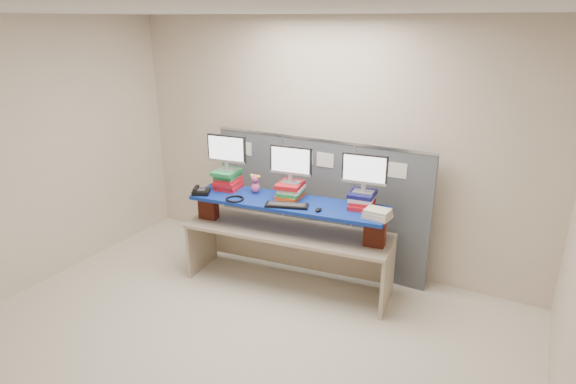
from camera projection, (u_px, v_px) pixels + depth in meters
The scene contains 18 objects.
room at pixel (223, 200), 3.80m from camera, with size 5.00×4.00×2.80m.
cubicle_partition at pixel (317, 203), 5.49m from camera, with size 2.60×0.06×1.53m.
desk at pixel (288, 241), 5.11m from camera, with size 2.24×0.88×0.66m.
brick_pier_left at pixel (208, 206), 5.29m from camera, with size 0.20×0.11×0.28m, color maroon.
brick_pier_right at pixel (375, 233), 4.64m from camera, with size 0.20×0.11×0.28m, color maroon.
blue_board at pixel (288, 203), 4.96m from camera, with size 2.06×0.51×0.04m, color navy.
book_stack_left at pixel (228, 179), 5.28m from camera, with size 0.29×0.33×0.21m.
book_stack_center at pixel (291, 190), 5.03m from camera, with size 0.31×0.34×0.16m.
book_stack_right at pixel (362, 200), 4.77m from camera, with size 0.28×0.34×0.16m.
monitor_left at pixel (227, 150), 5.18m from camera, with size 0.45×0.15×0.39m.
monitor_center at pixel (291, 162), 4.93m from camera, with size 0.45×0.15×0.39m.
monitor_right at pixel (365, 171), 4.66m from camera, with size 0.45×0.15×0.39m.
keyboard at pixel (287, 205), 4.81m from camera, with size 0.45×0.27×0.03m.
mouse at pixel (319, 210), 4.69m from camera, with size 0.05×0.10×0.03m, color black.
desk_phone at pixel (200, 191), 5.15m from camera, with size 0.23×0.22×0.08m.
headset at pixel (235, 199), 4.98m from camera, with size 0.19×0.19×0.02m, color black.
plush_toy at pixel (255, 183), 5.15m from camera, with size 0.12×0.09×0.21m.
binder_stack at pixel (377, 214), 4.52m from camera, with size 0.26×0.21×0.09m.
Camera 1 is at (2.14, -2.88, 2.75)m, focal length 30.00 mm.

